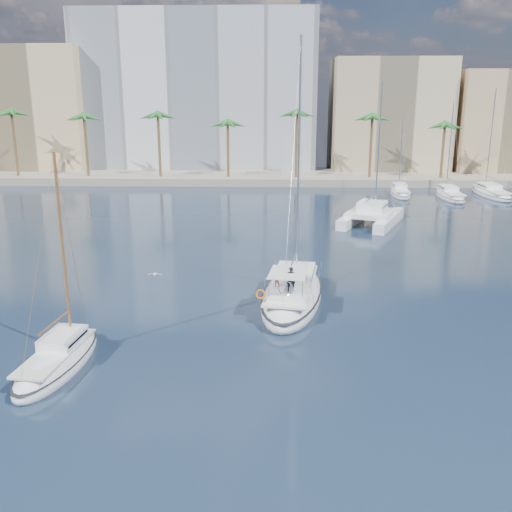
{
  "coord_description": "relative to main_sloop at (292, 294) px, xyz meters",
  "views": [
    {
      "loc": [
        1.96,
        -34.83,
        13.87
      ],
      "look_at": [
        0.76,
        1.5,
        3.6
      ],
      "focal_mm": 40.0,
      "sensor_mm": 36.0,
      "label": 1
    }
  ],
  "objects": [
    {
      "name": "moored_yacht_b",
      "position": [
        23.25,
        42.42,
        -0.55
      ],
      "size": [
        3.32,
        10.83,
        13.72
      ],
      "primitive_type": null,
      "rotation": [
        0.0,
        0.0,
        -0.02
      ],
      "color": "white",
      "rests_on": "ground"
    },
    {
      "name": "building_beige",
      "position": [
        18.75,
        67.42,
        9.45
      ],
      "size": [
        20.0,
        14.0,
        20.0
      ],
      "primitive_type": "cube",
      "color": "tan",
      "rests_on": "ground"
    },
    {
      "name": "building_modern",
      "position": [
        -15.25,
        70.42,
        13.45
      ],
      "size": [
        42.0,
        16.0,
        28.0
      ],
      "primitive_type": "cube",
      "color": "silver",
      "rests_on": "ground"
    },
    {
      "name": "moored_yacht_a",
      "position": [
        16.75,
        44.42,
        -0.55
      ],
      "size": [
        3.37,
        9.52,
        11.9
      ],
      "primitive_type": null,
      "rotation": [
        0.0,
        0.0,
        -0.07
      ],
      "color": "white",
      "rests_on": "ground"
    },
    {
      "name": "ground",
      "position": [
        -3.25,
        -2.58,
        -0.55
      ],
      "size": [
        160.0,
        160.0,
        0.0
      ],
      "primitive_type": "plane",
      "color": "black",
      "rests_on": "ground"
    },
    {
      "name": "small_sloop",
      "position": [
        -12.6,
        -10.42,
        -0.12
      ],
      "size": [
        3.41,
        8.43,
        11.79
      ],
      "rotation": [
        0.0,
        0.0,
        -0.1
      ],
      "color": "white",
      "rests_on": "ground"
    },
    {
      "name": "quay",
      "position": [
        -3.25,
        58.42,
        0.05
      ],
      "size": [
        120.0,
        14.0,
        1.2
      ],
      "primitive_type": "cube",
      "color": "gray",
      "rests_on": "ground"
    },
    {
      "name": "seagull",
      "position": [
        -10.28,
        3.31,
        0.31
      ],
      "size": [
        1.08,
        0.46,
        0.2
      ],
      "color": "silver",
      "rests_on": "ground"
    },
    {
      "name": "palm_right",
      "position": [
        30.75,
        54.42,
        9.73
      ],
      "size": [
        3.6,
        3.6,
        12.3
      ],
      "color": "brown",
      "rests_on": "ground"
    },
    {
      "name": "building_tan_left",
      "position": [
        -45.25,
        66.42,
        10.45
      ],
      "size": [
        22.0,
        14.0,
        22.0
      ],
      "primitive_type": "cube",
      "color": "tan",
      "rests_on": "ground"
    },
    {
      "name": "palm_left",
      "position": [
        -37.25,
        54.42,
        9.73
      ],
      "size": [
        3.6,
        3.6,
        12.3
      ],
      "color": "brown",
      "rests_on": "ground"
    },
    {
      "name": "moored_yacht_c",
      "position": [
        29.75,
        44.42,
        -0.55
      ],
      "size": [
        3.98,
        12.33,
        15.54
      ],
      "primitive_type": null,
      "rotation": [
        0.0,
        0.0,
        0.03
      ],
      "color": "white",
      "rests_on": "ground"
    },
    {
      "name": "catamaran",
      "position": [
        9.53,
        25.36,
        0.55
      ],
      "size": [
        8.78,
        11.52,
        15.27
      ],
      "rotation": [
        0.0,
        0.0,
        -0.4
      ],
      "color": "white",
      "rests_on": "ground"
    },
    {
      "name": "palm_centre",
      "position": [
        -3.25,
        54.42,
        9.73
      ],
      "size": [
        3.6,
        3.6,
        12.3
      ],
      "color": "brown",
      "rests_on": "ground"
    },
    {
      "name": "main_sloop",
      "position": [
        0.0,
        0.0,
        0.0
      ],
      "size": [
        5.7,
        12.97,
        18.6
      ],
      "rotation": [
        0.0,
        0.0,
        -0.14
      ],
      "color": "white",
      "rests_on": "ground"
    },
    {
      "name": "building_tan_right",
      "position": [
        38.75,
        65.42,
        8.45
      ],
      "size": [
        18.0,
        12.0,
        18.0
      ],
      "primitive_type": "cube",
      "color": "tan",
      "rests_on": "ground"
    }
  ]
}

